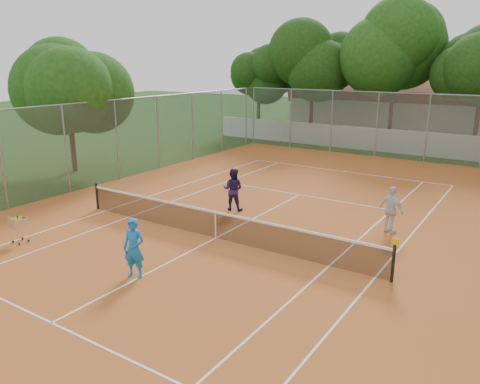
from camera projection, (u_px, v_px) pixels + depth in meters
The scene contains 12 objects.
ground at pixel (216, 239), 15.89m from camera, with size 120.00×120.00×0.00m, color #163A0F.
court_pad at pixel (216, 238), 15.89m from camera, with size 18.00×34.00×0.02m, color #B75C23.
court_lines at pixel (216, 238), 15.89m from camera, with size 10.98×23.78×0.01m, color white.
tennis_net at pixel (216, 225), 15.76m from camera, with size 11.88×0.10×0.98m, color black.
perimeter_fence at pixel (215, 182), 15.35m from camera, with size 18.00×34.00×4.00m, color slate.
boundary_wall at pixel (385, 140), 30.98m from camera, with size 26.00×0.30×1.50m, color white.
clubhouse at pixel (398, 105), 39.70m from camera, with size 16.40×9.00×4.40m, color beige.
tropical_trees at pixel (403, 73), 32.25m from camera, with size 29.00×19.00×10.00m, color black.
player_near at pixel (134, 248), 12.82m from camera, with size 0.62×0.41×1.70m, color blue.
player_far_left at pixel (233, 189), 18.70m from camera, with size 0.83×0.65×1.71m, color #26184A.
player_far_right at pixel (391, 210), 16.18m from camera, with size 0.98×0.41×1.67m, color silver.
ball_hopper at pixel (19, 229), 15.38m from camera, with size 0.45×0.45×0.95m, color silver.
Camera 1 is at (8.85, -11.98, 5.82)m, focal length 35.00 mm.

